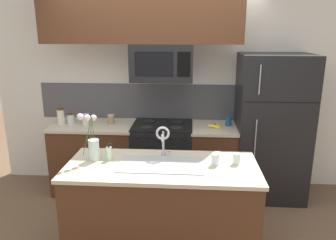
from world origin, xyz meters
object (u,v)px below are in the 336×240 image
Objects in this scene: storage_jar_squat at (111,119)px; flower_vase at (93,145)px; stove_range at (163,158)px; storage_jar_short at (86,119)px; coffee_tin at (228,122)px; drinking_glass at (215,160)px; microwave at (162,63)px; sink_faucet at (163,137)px; refrigerator at (271,127)px; banana_bunch at (215,126)px; dish_soap_bottle at (109,153)px; storage_jar_medium at (71,118)px; spare_glass at (236,159)px; storage_jar_tall at (61,116)px.

flower_vase is at bearing -84.13° from storage_jar_squat.
stove_range is 1.12m from storage_jar_short.
drinking_glass is at bearing -101.22° from coffee_tin.
microwave reaches higher than sink_faucet.
banana_bunch is at bearing -173.52° from refrigerator.
dish_soap_bottle is at bearing -62.88° from storage_jar_short.
stove_range is 4.89× the size of banana_bunch.
refrigerator reaches higher than coffee_tin.
refrigerator is 2.26m from flower_vase.
storage_jar_short is (0.21, -0.05, 0.01)m from storage_jar_medium.
storage_jar_squat is 1.11× the size of coffee_tin.
drinking_glass is at bearing -167.68° from spare_glass.
storage_jar_tall reaches higher than spare_glass.
storage_jar_squat is at bearing 4.25° from storage_jar_tall.
spare_glass is (0.78, -1.18, 0.50)m from stove_range.
refrigerator is at bearing 0.60° from storage_jar_tall.
refrigerator is at bearing -0.56° from storage_jar_squat.
storage_jar_medium reaches higher than drinking_glass.
flower_vase reaches higher than storage_jar_tall.
storage_jar_short is at bearing 146.67° from spare_glass.
dish_soap_bottle is (-0.40, -1.18, 0.52)m from stove_range.
refrigerator is 16.45× the size of drinking_glass.
microwave reaches higher than dish_soap_bottle.
storage_jar_medium is (-1.20, 0.05, -0.73)m from microwave.
storage_jar_medium reaches higher than banana_bunch.
storage_jar_tall is 0.67× the size of sink_faucet.
storage_jar_tall is 0.45× the size of flower_vase.
banana_bunch is 0.41× the size of flower_vase.
storage_jar_tall is 1.76m from sink_faucet.
banana_bunch is 1.54m from dish_soap_bottle.
flower_vase is at bearing 179.92° from spare_glass.
drinking_glass is (-0.25, -1.28, 0.00)m from coffee_tin.
coffee_tin is 1.23m from spare_glass.
spare_glass is at bearing -31.52° from storage_jar_medium.
dish_soap_bottle is (-1.23, -1.23, 0.01)m from coffee_tin.
storage_jar_short is 1.30m from dish_soap_bottle.
storage_jar_tall is 1.69× the size of storage_jar_squat.
spare_glass is at bearing -40.18° from storage_jar_squat.
drinking_glass is 0.24× the size of flower_vase.
flower_vase is at bearing -177.72° from dish_soap_bottle.
storage_jar_squat is at bearing 95.87° from flower_vase.
coffee_tin is 0.24× the size of flower_vase.
flower_vase is at bearing -56.68° from storage_jar_tall.
microwave is at bearing -178.28° from refrigerator.
storage_jar_squat is at bearing 174.82° from microwave.
storage_jar_short is 1.40× the size of spare_glass.
stove_range is 1.43m from flower_vase.
stove_range is 1.31m from storage_jar_medium.
microwave is 1.00m from storage_jar_squat.
stove_range is 0.51× the size of refrigerator.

